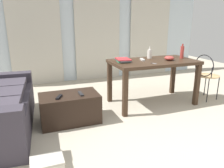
% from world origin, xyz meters
% --- Properties ---
extents(ground_plane, '(9.03, 9.03, 0.00)m').
position_xyz_m(ground_plane, '(0.00, 1.48, 0.00)').
color(ground_plane, '#B2A893').
extents(wall_back, '(5.51, 0.10, 2.42)m').
position_xyz_m(wall_back, '(0.00, 3.76, 1.21)').
color(wall_back, silver).
rests_on(wall_back, ground).
extents(curtains, '(3.92, 0.03, 2.18)m').
position_xyz_m(curtains, '(0.00, 3.68, 1.09)').
color(curtains, beige).
rests_on(curtains, ground).
extents(coffee_table, '(0.82, 0.49, 0.41)m').
position_xyz_m(coffee_table, '(-1.10, 1.51, 0.21)').
color(coffee_table, black).
rests_on(coffee_table, ground).
extents(craft_table, '(1.43, 0.77, 0.76)m').
position_xyz_m(craft_table, '(0.37, 1.73, 0.66)').
color(craft_table, '#382619').
rests_on(craft_table, ground).
extents(wire_chair, '(0.39, 0.41, 0.84)m').
position_xyz_m(wire_chair, '(1.37, 1.56, 0.52)').
color(wire_chair, tan).
rests_on(wire_chair, ground).
extents(bottle_near, '(0.06, 0.06, 0.25)m').
position_xyz_m(bottle_near, '(0.94, 1.73, 0.87)').
color(bottle_near, '#99332D').
rests_on(bottle_near, craft_table).
extents(bottle_far, '(0.08, 0.08, 0.20)m').
position_xyz_m(bottle_far, '(0.41, 1.93, 0.84)').
color(bottle_far, beige).
rests_on(bottle_far, craft_table).
extents(bowl, '(0.16, 0.16, 0.08)m').
position_xyz_m(bowl, '(0.62, 1.64, 0.80)').
color(bowl, '#9E3833').
rests_on(bowl, craft_table).
extents(book_stack, '(0.24, 0.31, 0.05)m').
position_xyz_m(book_stack, '(-0.15, 1.80, 0.79)').
color(book_stack, '#2D7F56').
rests_on(book_stack, craft_table).
extents(tv_remote_on_table, '(0.09, 0.19, 0.03)m').
position_xyz_m(tv_remote_on_table, '(0.20, 1.80, 0.78)').
color(tv_remote_on_table, '#B7B7B2').
rests_on(tv_remote_on_table, craft_table).
extents(scissors, '(0.07, 0.10, 0.00)m').
position_xyz_m(scissors, '(0.23, 1.51, 0.77)').
color(scissors, '#9EA0A5').
rests_on(scissors, craft_table).
extents(tv_remote_primary, '(0.05, 0.18, 0.02)m').
position_xyz_m(tv_remote_primary, '(-0.95, 1.45, 0.42)').
color(tv_remote_primary, '#232326').
rests_on(tv_remote_primary, coffee_table).
extents(tv_remote_secondary, '(0.11, 0.17, 0.02)m').
position_xyz_m(tv_remote_secondary, '(-1.25, 1.42, 0.42)').
color(tv_remote_secondary, black).
rests_on(tv_remote_secondary, coffee_table).
extents(shoebox, '(0.32, 0.23, 0.12)m').
position_xyz_m(shoebox, '(-1.51, 0.51, 0.06)').
color(shoebox, beige).
rests_on(shoebox, ground).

